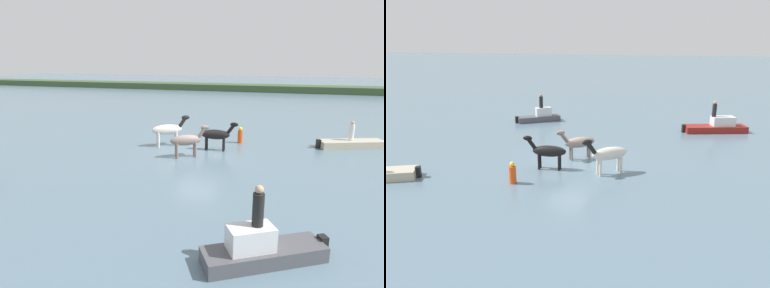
# 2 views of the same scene
# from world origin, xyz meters

# --- Properties ---
(ground_plane) EXTENTS (219.21, 219.21, 0.00)m
(ground_plane) POSITION_xyz_m (0.00, 0.00, 0.00)
(ground_plane) COLOR slate
(distant_shoreline) EXTENTS (197.29, 6.00, 2.40)m
(distant_shoreline) POSITION_xyz_m (0.00, 45.25, 0.00)
(distant_shoreline) COLOR #3B512F
(distant_shoreline) RESTS_ON ground_plane
(horse_mid_herd) EXTENTS (2.41, 0.68, 1.87)m
(horse_mid_herd) POSITION_xyz_m (0.95, 1.28, 1.03)
(horse_mid_herd) COLOR black
(horse_mid_herd) RESTS_ON ground_plane
(horse_pinto_flank) EXTENTS (2.39, 1.82, 2.04)m
(horse_pinto_flank) POSITION_xyz_m (-2.39, 1.36, 1.12)
(horse_pinto_flank) COLOR silver
(horse_pinto_flank) RESTS_ON ground_plane
(horse_lead) EXTENTS (2.21, 1.65, 1.87)m
(horse_lead) POSITION_xyz_m (-0.36, -0.72, 1.03)
(horse_lead) COLOR gray
(horse_lead) RESTS_ON ground_plane
(boat_dinghy_port) EXTENTS (4.50, 2.69, 0.73)m
(boat_dinghy_port) POSITION_xyz_m (9.33, 4.66, 0.17)
(boat_dinghy_port) COLOR #B7AD93
(boat_dinghy_port) RESTS_ON ground_plane
(boat_skiff_near) EXTENTS (3.58, 2.70, 1.31)m
(boat_skiff_near) POSITION_xyz_m (4.94, -9.88, 0.30)
(boat_skiff_near) COLOR #4C4C51
(boat_skiff_near) RESTS_ON ground_plane
(person_boatman_standing) EXTENTS (0.32, 0.32, 1.19)m
(person_boatman_standing) POSITION_xyz_m (9.30, 4.73, 1.13)
(person_boatman_standing) COLOR silver
(person_boatman_standing) RESTS_ON boat_dinghy_port
(person_watcher_seated) EXTENTS (0.32, 0.32, 1.19)m
(person_watcher_seated) POSITION_xyz_m (4.78, -9.93, 1.71)
(person_watcher_seated) COLOR black
(person_watcher_seated) RESTS_ON boat_skiff_near
(buoy_channel_marker) EXTENTS (0.36, 0.36, 1.14)m
(buoy_channel_marker) POSITION_xyz_m (2.10, 3.64, 0.51)
(buoy_channel_marker) COLOR #E54C19
(buoy_channel_marker) RESTS_ON ground_plane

